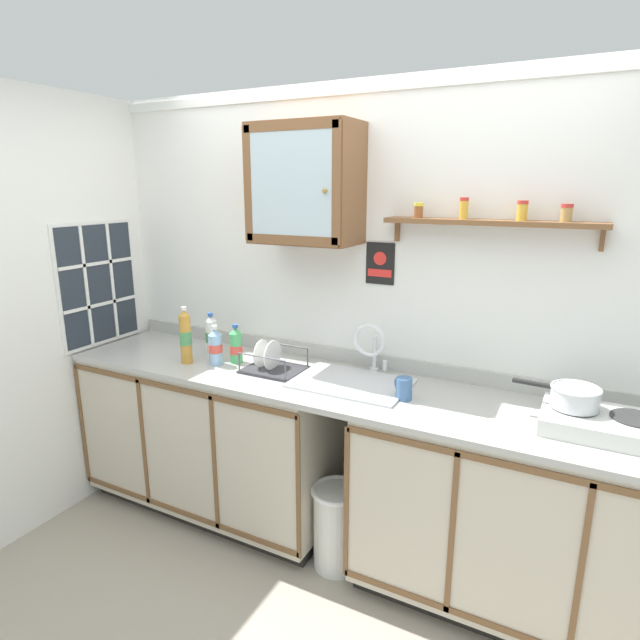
{
  "coord_description": "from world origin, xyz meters",
  "views": [
    {
      "loc": [
        1.04,
        -1.96,
        1.94
      ],
      "look_at": [
        -0.2,
        0.43,
        1.24
      ],
      "focal_mm": 29.27,
      "sensor_mm": 36.0,
      "label": 1
    }
  ],
  "objects_px": {
    "dish_rack": "(272,365)",
    "wall_cabinet": "(305,184)",
    "sink": "(353,387)",
    "bottle_water_blue_1": "(215,347)",
    "warning_sign": "(380,264)",
    "trash_bin": "(337,526)",
    "saucepan": "(574,396)",
    "bottle_opaque_white_3": "(212,337)",
    "bottle_soda_green_0": "(236,346)",
    "bottle_juice_amber_2": "(186,337)",
    "mug": "(404,388)",
    "hot_plate_stove": "(603,424)"
  },
  "relations": [
    {
      "from": "dish_rack",
      "to": "wall_cabinet",
      "type": "height_order",
      "value": "wall_cabinet"
    },
    {
      "from": "sink",
      "to": "bottle_water_blue_1",
      "type": "xyz_separation_m",
      "value": [
        -0.81,
        -0.1,
        0.13
      ]
    },
    {
      "from": "warning_sign",
      "to": "trash_bin",
      "type": "xyz_separation_m",
      "value": [
        -0.02,
        -0.45,
        -1.31
      ]
    },
    {
      "from": "saucepan",
      "to": "warning_sign",
      "type": "height_order",
      "value": "warning_sign"
    },
    {
      "from": "saucepan",
      "to": "bottle_water_blue_1",
      "type": "distance_m",
      "value": 1.82
    },
    {
      "from": "sink",
      "to": "bottle_opaque_white_3",
      "type": "xyz_separation_m",
      "value": [
        -0.91,
        0.0,
        0.15
      ]
    },
    {
      "from": "bottle_soda_green_0",
      "to": "bottle_opaque_white_3",
      "type": "bearing_deg",
      "value": 174.4
    },
    {
      "from": "dish_rack",
      "to": "saucepan",
      "type": "bearing_deg",
      "value": 0.84
    },
    {
      "from": "bottle_water_blue_1",
      "to": "wall_cabinet",
      "type": "relative_size",
      "value": 0.37
    },
    {
      "from": "sink",
      "to": "trash_bin",
      "type": "height_order",
      "value": "sink"
    },
    {
      "from": "bottle_water_blue_1",
      "to": "bottle_juice_amber_2",
      "type": "bearing_deg",
      "value": -161.35
    },
    {
      "from": "sink",
      "to": "trash_bin",
      "type": "distance_m",
      "value": 0.73
    },
    {
      "from": "sink",
      "to": "warning_sign",
      "type": "distance_m",
      "value": 0.66
    },
    {
      "from": "wall_cabinet",
      "to": "bottle_soda_green_0",
      "type": "bearing_deg",
      "value": -160.38
    },
    {
      "from": "bottle_juice_amber_2",
      "to": "mug",
      "type": "bearing_deg",
      "value": 3.15
    },
    {
      "from": "saucepan",
      "to": "wall_cabinet",
      "type": "xyz_separation_m",
      "value": [
        -1.35,
        0.13,
        0.86
      ]
    },
    {
      "from": "wall_cabinet",
      "to": "trash_bin",
      "type": "distance_m",
      "value": 1.77
    },
    {
      "from": "wall_cabinet",
      "to": "bottle_opaque_white_3",
      "type": "bearing_deg",
      "value": -168.34
    },
    {
      "from": "bottle_opaque_white_3",
      "to": "wall_cabinet",
      "type": "xyz_separation_m",
      "value": [
        0.57,
        0.12,
        0.86
      ]
    },
    {
      "from": "hot_plate_stove",
      "to": "dish_rack",
      "type": "relative_size",
      "value": 1.49
    },
    {
      "from": "saucepan",
      "to": "mug",
      "type": "relative_size",
      "value": 3.32
    },
    {
      "from": "wall_cabinet",
      "to": "warning_sign",
      "type": "relative_size",
      "value": 2.75
    },
    {
      "from": "saucepan",
      "to": "mug",
      "type": "bearing_deg",
      "value": -174.51
    },
    {
      "from": "bottle_water_blue_1",
      "to": "dish_rack",
      "type": "bearing_deg",
      "value": 10.36
    },
    {
      "from": "sink",
      "to": "wall_cabinet",
      "type": "distance_m",
      "value": 1.07
    },
    {
      "from": "dish_rack",
      "to": "bottle_soda_green_0",
      "type": "bearing_deg",
      "value": 176.0
    },
    {
      "from": "hot_plate_stove",
      "to": "bottle_juice_amber_2",
      "type": "height_order",
      "value": "bottle_juice_amber_2"
    },
    {
      "from": "hot_plate_stove",
      "to": "bottle_soda_green_0",
      "type": "xyz_separation_m",
      "value": [
        -1.85,
        0.02,
        0.06
      ]
    },
    {
      "from": "bottle_opaque_white_3",
      "to": "dish_rack",
      "type": "relative_size",
      "value": 0.85
    },
    {
      "from": "bottle_soda_green_0",
      "to": "dish_rack",
      "type": "distance_m",
      "value": 0.26
    },
    {
      "from": "sink",
      "to": "saucepan",
      "type": "distance_m",
      "value": 1.02
    },
    {
      "from": "hot_plate_stove",
      "to": "wall_cabinet",
      "type": "bearing_deg",
      "value": 173.93
    },
    {
      "from": "saucepan",
      "to": "mug",
      "type": "distance_m",
      "value": 0.73
    },
    {
      "from": "bottle_water_blue_1",
      "to": "bottle_opaque_white_3",
      "type": "xyz_separation_m",
      "value": [
        -0.11,
        0.1,
        0.02
      ]
    },
    {
      "from": "mug",
      "to": "dish_rack",
      "type": "bearing_deg",
      "value": 176.46
    },
    {
      "from": "dish_rack",
      "to": "wall_cabinet",
      "type": "xyz_separation_m",
      "value": [
        0.13,
        0.15,
        0.96
      ]
    },
    {
      "from": "hot_plate_stove",
      "to": "trash_bin",
      "type": "distance_m",
      "value": 1.37
    },
    {
      "from": "bottle_water_blue_1",
      "to": "bottle_juice_amber_2",
      "type": "height_order",
      "value": "bottle_juice_amber_2"
    },
    {
      "from": "saucepan",
      "to": "bottle_juice_amber_2",
      "type": "xyz_separation_m",
      "value": [
        -1.99,
        -0.14,
        0.03
      ]
    },
    {
      "from": "saucepan",
      "to": "mug",
      "type": "height_order",
      "value": "saucepan"
    },
    {
      "from": "bottle_soda_green_0",
      "to": "bottle_juice_amber_2",
      "type": "bearing_deg",
      "value": -151.5
    },
    {
      "from": "hot_plate_stove",
      "to": "wall_cabinet",
      "type": "height_order",
      "value": "wall_cabinet"
    },
    {
      "from": "bottle_soda_green_0",
      "to": "dish_rack",
      "type": "xyz_separation_m",
      "value": [
        0.25,
        -0.02,
        -0.07
      ]
    },
    {
      "from": "bottle_juice_amber_2",
      "to": "mug",
      "type": "distance_m",
      "value": 1.27
    },
    {
      "from": "sink",
      "to": "warning_sign",
      "type": "xyz_separation_m",
      "value": [
        0.02,
        0.27,
        0.6
      ]
    },
    {
      "from": "bottle_opaque_white_3",
      "to": "mug",
      "type": "bearing_deg",
      "value": -3.96
    },
    {
      "from": "hot_plate_stove",
      "to": "warning_sign",
      "type": "xyz_separation_m",
      "value": [
        -1.11,
        0.31,
        0.54
      ]
    },
    {
      "from": "bottle_opaque_white_3",
      "to": "sink",
      "type": "bearing_deg",
      "value": -0.14
    },
    {
      "from": "bottle_soda_green_0",
      "to": "bottle_water_blue_1",
      "type": "distance_m",
      "value": 0.12
    },
    {
      "from": "bottle_juice_amber_2",
      "to": "mug",
      "type": "relative_size",
      "value": 3.07
    }
  ]
}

